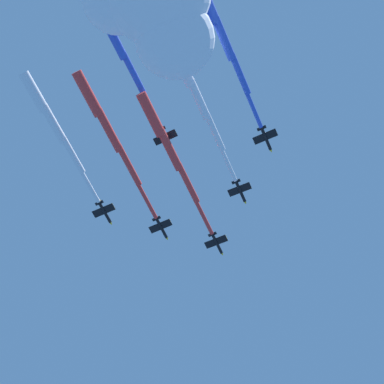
% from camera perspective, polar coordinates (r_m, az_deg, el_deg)
% --- Properties ---
extents(jet_lead, '(65.67, 13.28, 3.74)m').
position_cam_1_polar(jet_lead, '(185.75, -2.40, 4.54)').
color(jet_lead, black).
extents(jet_port_inner, '(66.72, 13.54, 3.70)m').
position_cam_1_polar(jet_port_inner, '(186.29, -8.78, 6.48)').
color(jet_port_inner, black).
extents(jet_starboard_inner, '(60.63, 12.14, 3.78)m').
position_cam_1_polar(jet_starboard_inner, '(184.17, 0.68, 9.68)').
color(jet_starboard_inner, black).
extents(jet_port_mid, '(59.76, 12.96, 3.77)m').
position_cam_1_polar(jet_port_mid, '(189.48, -14.31, 6.91)').
color(jet_port_mid, black).
extents(jet_starboard_mid, '(61.18, 12.24, 3.71)m').
position_cam_1_polar(jet_starboard_mid, '(181.53, 3.32, 15.76)').
color(jet_starboard_mid, black).
extents(jet_port_outer, '(63.22, 13.80, 3.72)m').
position_cam_1_polar(jet_port_outer, '(184.21, -8.27, 15.77)').
color(jet_port_outer, black).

